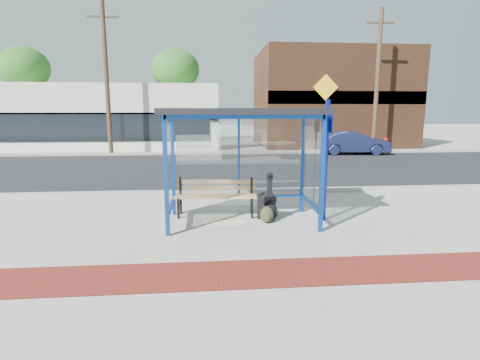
{
  "coord_description": "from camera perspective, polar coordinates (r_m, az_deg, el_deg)",
  "views": [
    {
      "loc": [
        -0.73,
        -7.75,
        2.36
      ],
      "look_at": [
        -0.02,
        0.2,
        0.89
      ],
      "focal_mm": 28.0,
      "sensor_mm": 36.0,
      "label": 1
    }
  ],
  "objects": [
    {
      "name": "newspaper_a",
      "position": [
        8.08,
        -3.54,
        -6.56
      ],
      "size": [
        0.39,
        0.31,
        0.01
      ],
      "primitive_type": "cube",
      "rotation": [
        0.0,
        0.0,
        0.01
      ],
      "color": "white",
      "rests_on": "ground"
    },
    {
      "name": "tree_mid",
      "position": [
        29.99,
        -9.8,
        16.17
      ],
      "size": [
        3.6,
        3.6,
        7.03
      ],
      "color": "#4C3826",
      "rests_on": "ground"
    },
    {
      "name": "bench",
      "position": [
        8.57,
        -3.71,
        -2.19
      ],
      "size": [
        1.88,
        0.59,
        0.87
      ],
      "rotation": [
        0.0,
        0.0,
        -0.08
      ],
      "color": "black",
      "rests_on": "ground"
    },
    {
      "name": "newspaper_b",
      "position": [
        8.08,
        -0.47,
        -6.55
      ],
      "size": [
        0.55,
        0.54,
        0.01
      ],
      "primitive_type": "cube",
      "rotation": [
        0.0,
        0.0,
        0.72
      ],
      "color": "white",
      "rests_on": "ground"
    },
    {
      "name": "utility_pole_east",
      "position": [
        23.34,
        20.19,
        14.08
      ],
      "size": [
        1.6,
        0.24,
        8.0
      ],
      "color": "#4C3826",
      "rests_on": "ground"
    },
    {
      "name": "brick_paver_strip",
      "position": [
        5.7,
        2.79,
        -13.98
      ],
      "size": [
        60.0,
        1.0,
        0.01
      ],
      "primitive_type": "cube",
      "color": "maroon",
      "rests_on": "ground"
    },
    {
      "name": "storefront_white",
      "position": [
        27.03,
        -23.2,
        8.81
      ],
      "size": [
        18.0,
        6.04,
        4.0
      ],
      "color": "silver",
      "rests_on": "ground"
    },
    {
      "name": "storefront_brown",
      "position": [
        27.67,
        13.6,
        11.86
      ],
      "size": [
        10.0,
        7.08,
        6.4
      ],
      "color": "#59331E",
      "rests_on": "ground"
    },
    {
      "name": "street_asphalt",
      "position": [
        15.94,
        -2.41,
        1.89
      ],
      "size": [
        60.0,
        10.0,
        0.0
      ],
      "primitive_type": "cube",
      "color": "black",
      "rests_on": "ground"
    },
    {
      "name": "fire_hydrant",
      "position": [
        23.83,
        21.29,
        5.11
      ],
      "size": [
        0.38,
        0.25,
        0.83
      ],
      "rotation": [
        0.0,
        0.0,
        -0.38
      ],
      "color": "red",
      "rests_on": "ground"
    },
    {
      "name": "backpack",
      "position": [
        8.09,
        4.12,
        -5.36
      ],
      "size": [
        0.31,
        0.29,
        0.35
      ],
      "rotation": [
        0.0,
        0.0,
        -0.09
      ],
      "color": "#2E2C19",
      "rests_on": "ground"
    },
    {
      "name": "utility_pole_west",
      "position": [
        21.86,
        -19.66,
        14.4
      ],
      "size": [
        1.6,
        0.24,
        8.0
      ],
      "color": "#4C3826",
      "rests_on": "ground"
    },
    {
      "name": "guitar_bag",
      "position": [
        8.19,
        4.49,
        -3.69
      ],
      "size": [
        0.38,
        0.17,
        1.01
      ],
      "rotation": [
        0.0,
        0.0,
        0.17
      ],
      "color": "black",
      "rests_on": "ground"
    },
    {
      "name": "newspaper_c",
      "position": [
        8.08,
        -4.85,
        -6.58
      ],
      "size": [
        0.36,
        0.4,
        0.01
      ],
      "primitive_type": "cube",
      "rotation": [
        0.0,
        0.0,
        1.21
      ],
      "color": "white",
      "rests_on": "ground"
    },
    {
      "name": "ground",
      "position": [
        8.13,
        0.28,
        -6.47
      ],
      "size": [
        120.0,
        120.0,
        0.0
      ],
      "primitive_type": "plane",
      "color": "#B2ADA0",
      "rests_on": "ground"
    },
    {
      "name": "tree_right",
      "position": [
        32.7,
        19.51,
        15.25
      ],
      "size": [
        3.6,
        3.6,
        7.03
      ],
      "color": "#4C3826",
      "rests_on": "ground"
    },
    {
      "name": "curb_far",
      "position": [
        20.98,
        -3.08,
        4.1
      ],
      "size": [
        60.0,
        0.25,
        0.12
      ],
      "primitive_type": "cube",
      "color": "gray",
      "rests_on": "ground"
    },
    {
      "name": "parked_car",
      "position": [
        21.86,
        16.85,
        5.46
      ],
      "size": [
        4.0,
        1.68,
        1.29
      ],
      "primitive_type": "imported",
      "rotation": [
        0.0,
        0.0,
        1.49
      ],
      "color": "#171E40",
      "rests_on": "ground"
    },
    {
      "name": "sign_post",
      "position": [
        8.2,
        13.01,
        3.88
      ],
      "size": [
        0.11,
        0.33,
        2.61
      ],
      "rotation": [
        0.0,
        0.0,
        0.05
      ],
      "color": "navy",
      "rests_on": "ground"
    },
    {
      "name": "far_sidewalk",
      "position": [
        22.88,
        -3.25,
        4.48
      ],
      "size": [
        60.0,
        4.0,
        0.01
      ],
      "primitive_type": "cube",
      "color": "#B2ADA0",
      "rests_on": "ground"
    },
    {
      "name": "curb_near",
      "position": [
        10.91,
        -1.15,
        -1.76
      ],
      "size": [
        60.0,
        0.25,
        0.12
      ],
      "primitive_type": "cube",
      "color": "gray",
      "rests_on": "ground"
    },
    {
      "name": "suitcase",
      "position": [
        8.38,
        3.86,
        -4.05
      ],
      "size": [
        0.38,
        0.29,
        0.59
      ],
      "rotation": [
        0.0,
        0.0,
        -0.25
      ],
      "color": "black",
      "rests_on": "ground"
    },
    {
      "name": "bus_shelter",
      "position": [
        7.86,
        0.24,
        8.3
      ],
      "size": [
        3.3,
        1.8,
        2.42
      ],
      "color": "navy",
      "rests_on": "ground"
    },
    {
      "name": "tree_left",
      "position": [
        32.72,
        -30.04,
        14.48
      ],
      "size": [
        3.6,
        3.6,
        7.03
      ],
      "color": "#4C3826",
      "rests_on": "ground"
    }
  ]
}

